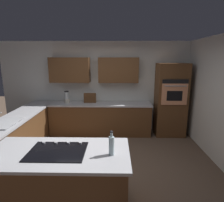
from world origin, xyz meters
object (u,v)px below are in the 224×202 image
object	(u,v)px
second_bottle	(111,145)
sink_unit	(4,123)
spice_rack	(90,98)
cooktop	(58,151)
blender	(67,98)
wall_oven	(170,100)

from	to	relation	value
second_bottle	sink_unit	bearing A→B (deg)	-28.75
second_bottle	spice_rack	bearing A→B (deg)	-77.09
spice_rack	second_bottle	size ratio (longest dim) A/B	1.03
cooktop	blender	distance (m)	2.91
sink_unit	second_bottle	distance (m)	2.40
blender	second_bottle	distance (m)	3.20
sink_unit	second_bottle	size ratio (longest dim) A/B	2.13
spice_rack	wall_oven	bearing A→B (deg)	177.86
cooktop	second_bottle	size ratio (longest dim) A/B	2.31
cooktop	sink_unit	bearing A→B (deg)	-38.34
wall_oven	sink_unit	xyz separation A→B (m)	(3.68, 1.71, -0.09)
sink_unit	blender	distance (m)	1.93
blender	second_bottle	size ratio (longest dim) A/B	1.02
sink_unit	spice_rack	distance (m)	2.30
blender	spice_rack	size ratio (longest dim) A/B	0.99
sink_unit	second_bottle	world-z (taller)	second_bottle
cooktop	second_bottle	distance (m)	0.75
spice_rack	blender	bearing A→B (deg)	3.20
cooktop	spice_rack	size ratio (longest dim) A/B	2.24
spice_rack	cooktop	bearing A→B (deg)	88.90
wall_oven	cooktop	bearing A→B (deg)	50.53
cooktop	second_bottle	world-z (taller)	second_bottle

